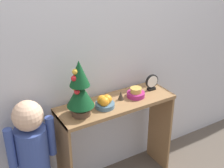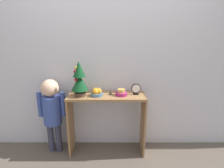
{
  "view_description": "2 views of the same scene",
  "coord_description": "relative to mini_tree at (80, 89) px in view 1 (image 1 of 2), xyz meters",
  "views": [
    {
      "loc": [
        -1.14,
        -1.67,
        2.03
      ],
      "look_at": [
        -0.04,
        0.16,
        0.97
      ],
      "focal_mm": 50.0,
      "sensor_mm": 36.0,
      "label": 1
    },
    {
      "loc": [
        0.07,
        -1.9,
        1.53
      ],
      "look_at": [
        0.06,
        0.19,
        0.94
      ],
      "focal_mm": 28.0,
      "sensor_mm": 36.0,
      "label": 2
    }
  ],
  "objects": [
    {
      "name": "singing_bowl",
      "position": [
        0.51,
        0.02,
        -0.18
      ],
      "size": [
        0.15,
        0.15,
        0.08
      ],
      "color": "#9E2366",
      "rests_on": "console_table"
    },
    {
      "name": "desk_clock",
      "position": [
        0.69,
        0.05,
        -0.14
      ],
      "size": [
        0.12,
        0.04,
        0.14
      ],
      "color": "black",
      "rests_on": "console_table"
    },
    {
      "name": "console_table",
      "position": [
        0.32,
        0.03,
        -0.42
      ],
      "size": [
        0.97,
        0.33,
        0.81
      ],
      "color": "olive",
      "rests_on": "ground_plane"
    },
    {
      "name": "back_wall",
      "position": [
        0.32,
        0.24,
        0.23
      ],
      "size": [
        7.0,
        0.05,
        2.5
      ],
      "primitive_type": "cube",
      "color": "silver",
      "rests_on": "ground_plane"
    },
    {
      "name": "figurine",
      "position": [
        0.37,
        0.04,
        -0.18
      ],
      "size": [
        0.05,
        0.05,
        0.07
      ],
      "color": "#382D23",
      "rests_on": "console_table"
    },
    {
      "name": "fruit_bowl",
      "position": [
        0.2,
        0.0,
        -0.17
      ],
      "size": [
        0.15,
        0.15,
        0.1
      ],
      "color": "#476B84",
      "rests_on": "console_table"
    },
    {
      "name": "child_figure",
      "position": [
        -0.38,
        0.04,
        -0.39
      ],
      "size": [
        0.36,
        0.23,
        1.0
      ],
      "color": "#38384C",
      "rests_on": "ground_plane"
    },
    {
      "name": "mini_tree",
      "position": [
        0.0,
        0.0,
        0.0
      ],
      "size": [
        0.2,
        0.2,
        0.43
      ],
      "color": "#4C3828",
      "rests_on": "console_table"
    }
  ]
}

